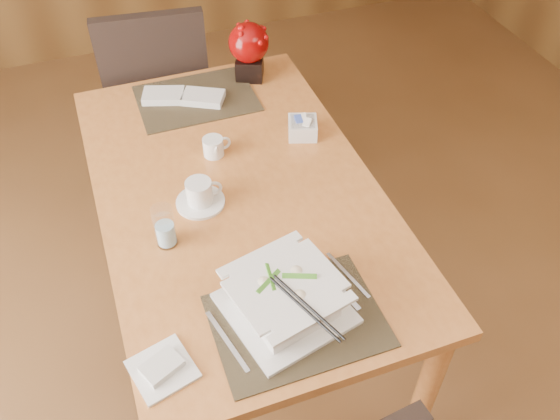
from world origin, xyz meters
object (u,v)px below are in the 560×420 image
object	(u,v)px
water_glass	(165,226)
sugar_caddy	(303,128)
soup_setting	(285,298)
bread_plate	(163,369)
dining_table	(239,210)
berry_decor	(249,48)
creamer_jug	(213,147)
far_chair	(159,92)
coffee_cup	(200,195)

from	to	relation	value
water_glass	sugar_caddy	bearing A→B (deg)	31.60
soup_setting	bread_plate	world-z (taller)	soup_setting
soup_setting	dining_table	bearing A→B (deg)	74.42
berry_decor	bread_plate	bearing A→B (deg)	-117.16
dining_table	soup_setting	size ratio (longest dim) A/B	4.14
berry_decor	soup_setting	bearing A→B (deg)	-103.08
dining_table	berry_decor	bearing A→B (deg)	68.67
bread_plate	creamer_jug	bearing A→B (deg)	65.92
water_glass	creamer_jug	world-z (taller)	water_glass
soup_setting	far_chair	distance (m)	1.46
dining_table	coffee_cup	xyz separation A→B (m)	(-0.13, -0.02, 0.14)
coffee_cup	water_glass	distance (m)	0.19
dining_table	far_chair	world-z (taller)	far_chair
soup_setting	berry_decor	size ratio (longest dim) A/B	1.54
creamer_jug	far_chair	distance (m)	0.77
coffee_cup	bread_plate	bearing A→B (deg)	-113.54
far_chair	coffee_cup	bearing A→B (deg)	94.87
berry_decor	sugar_caddy	bearing A→B (deg)	-81.73
creamer_jug	bread_plate	bearing A→B (deg)	-118.55
creamer_jug	berry_decor	bearing A→B (deg)	53.21
sugar_caddy	water_glass	bearing A→B (deg)	-148.40
coffee_cup	water_glass	size ratio (longest dim) A/B	1.09
soup_setting	far_chair	world-z (taller)	far_chair
water_glass	far_chair	xyz separation A→B (m)	(0.17, 1.09, -0.26)
water_glass	far_chair	distance (m)	1.13
coffee_cup	creamer_jug	distance (m)	0.25
sugar_caddy	far_chair	xyz separation A→B (m)	(-0.41, 0.73, -0.22)
water_glass	far_chair	world-z (taller)	far_chair
dining_table	sugar_caddy	bearing A→B (deg)	32.91
sugar_caddy	far_chair	world-z (taller)	far_chair
coffee_cup	bread_plate	xyz separation A→B (m)	(-0.24, -0.55, -0.03)
coffee_cup	bread_plate	distance (m)	0.60
dining_table	creamer_jug	xyz separation A→B (m)	(-0.02, 0.20, 0.13)
soup_setting	coffee_cup	bearing A→B (deg)	89.51
water_glass	bread_plate	world-z (taller)	water_glass
sugar_caddy	bread_plate	distance (m)	1.03
sugar_caddy	far_chair	distance (m)	0.87
dining_table	coffee_cup	bearing A→B (deg)	-170.49
soup_setting	coffee_cup	size ratio (longest dim) A/B	2.29
creamer_jug	water_glass	bearing A→B (deg)	-128.74
berry_decor	bread_plate	xyz separation A→B (m)	(-0.62, -1.20, -0.13)
water_glass	dining_table	bearing A→B (deg)	30.04
bread_plate	far_chair	size ratio (longest dim) A/B	0.15
bread_plate	berry_decor	bearing A→B (deg)	62.84
berry_decor	far_chair	bearing A→B (deg)	138.30
dining_table	coffee_cup	distance (m)	0.19
coffee_cup	creamer_jug	size ratio (longest dim) A/B	1.70
soup_setting	berry_decor	distance (m)	1.17
far_chair	berry_decor	bearing A→B (deg)	145.16
water_glass	sugar_caddy	world-z (taller)	water_glass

